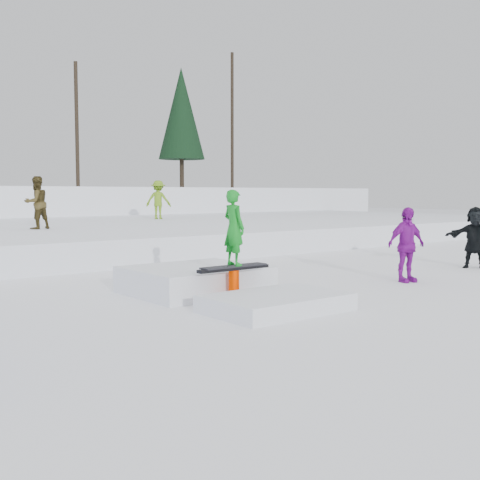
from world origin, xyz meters
TOP-DOWN VIEW (x-y plane):
  - ground at (0.00, 0.00)m, footprint 120.00×120.00m
  - snow_midrise at (0.00, 16.00)m, footprint 50.00×18.00m
  - treeline at (6.18, 28.28)m, footprint 40.24×4.22m
  - walker_olive at (0.38, 13.15)m, footprint 1.03×0.88m
  - walker_ygreen at (7.88, 17.59)m, footprint 1.34×1.32m
  - spectator_purple at (4.50, 0.88)m, footprint 1.08×0.63m
  - spectator_dark at (8.16, 1.30)m, footprint 1.25×1.58m
  - jib_rail_feature at (-0.15, 1.95)m, footprint 2.60×4.40m

SIDE VIEW (x-z plane):
  - ground at x=0.00m, z-range 0.00..0.00m
  - jib_rail_feature at x=-0.15m, z-range -0.75..1.36m
  - snow_midrise at x=0.00m, z-range 0.00..0.80m
  - spectator_dark at x=8.16m, z-range 0.00..1.68m
  - spectator_purple at x=4.50m, z-range 0.00..1.73m
  - walker_olive at x=0.38m, z-range 0.80..2.63m
  - walker_ygreen at x=7.88m, z-range 0.80..2.65m
  - treeline at x=6.18m, z-range 2.20..12.70m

